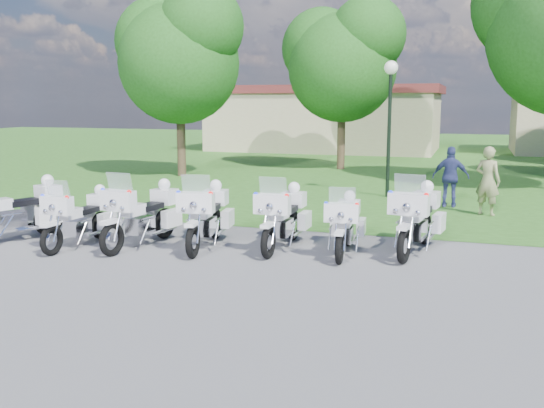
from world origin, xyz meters
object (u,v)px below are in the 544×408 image
(motorcycle_0, at_px, (15,209))
(bystander_c, at_px, (451,177))
(motorcycle_1, at_px, (81,217))
(motorcycle_6, at_px, (418,218))
(motorcycle_4, at_px, (284,216))
(lamp_post, at_px, (390,96))
(motorcycle_3, at_px, (207,215))
(motorcycle_5, at_px, (345,224))
(motorcycle_2, at_px, (144,214))
(bystander_a, at_px, (488,181))

(motorcycle_0, xyz_separation_m, bystander_c, (9.10, 7.72, 0.17))
(motorcycle_1, xyz_separation_m, motorcycle_6, (7.01, 1.73, 0.08))
(motorcycle_4, relative_size, lamp_post, 0.55)
(motorcycle_3, height_order, lamp_post, lamp_post)
(motorcycle_5, bearing_deg, motorcycle_2, 4.52)
(motorcycle_3, bearing_deg, motorcycle_6, -176.15)
(motorcycle_0, relative_size, bystander_c, 1.37)
(motorcycle_3, height_order, bystander_a, bystander_a)
(motorcycle_3, bearing_deg, bystander_c, -133.58)
(motorcycle_5, height_order, lamp_post, lamp_post)
(motorcycle_1, height_order, motorcycle_2, motorcycle_2)
(motorcycle_2, xyz_separation_m, motorcycle_6, (5.72, 1.29, 0.02))
(motorcycle_1, relative_size, motorcycle_2, 0.91)
(motorcycle_5, relative_size, lamp_post, 0.50)
(motorcycle_0, height_order, bystander_c, bystander_c)
(bystander_c, bearing_deg, bystander_a, 134.60)
(bystander_a, bearing_deg, motorcycle_2, 65.17)
(lamp_post, distance_m, bystander_c, 3.45)
(motorcycle_0, distance_m, bystander_a, 12.11)
(lamp_post, distance_m, bystander_a, 4.57)
(motorcycle_5, relative_size, bystander_a, 1.16)
(motorcycle_2, height_order, bystander_a, bystander_a)
(motorcycle_0, xyz_separation_m, motorcycle_2, (2.95, 0.54, -0.03))
(bystander_a, bearing_deg, motorcycle_3, 69.53)
(motorcycle_2, height_order, motorcycle_4, motorcycle_2)
(motorcycle_2, relative_size, bystander_c, 1.39)
(motorcycle_0, bearing_deg, bystander_a, -123.96)
(motorcycle_2, xyz_separation_m, motorcycle_3, (1.35, 0.34, -0.01))
(motorcycle_6, relative_size, lamp_post, 0.58)
(motorcycle_2, xyz_separation_m, lamp_post, (4.11, 8.58, 2.60))
(motorcycle_3, bearing_deg, motorcycle_5, 178.79)
(motorcycle_4, xyz_separation_m, motorcycle_5, (1.36, -0.06, -0.06))
(motorcycle_0, distance_m, motorcycle_2, 3.00)
(motorcycle_3, bearing_deg, motorcycle_4, -173.23)
(motorcycle_0, relative_size, motorcycle_3, 1.00)
(motorcycle_2, height_order, motorcycle_5, motorcycle_2)
(motorcycle_0, height_order, motorcycle_2, motorcycle_0)
(bystander_a, distance_m, bystander_c, 1.47)
(motorcycle_4, xyz_separation_m, motorcycle_6, (2.76, 0.52, 0.04))
(motorcycle_1, xyz_separation_m, lamp_post, (5.41, 9.02, 2.66))
(motorcycle_3, relative_size, bystander_a, 1.30)
(motorcycle_2, distance_m, motorcycle_6, 5.86)
(motorcycle_4, bearing_deg, bystander_a, -127.72)
(motorcycle_3, relative_size, motorcycle_4, 1.02)
(motorcycle_0, height_order, motorcycle_5, motorcycle_0)
(motorcycle_1, bearing_deg, motorcycle_5, -166.08)
(motorcycle_4, height_order, bystander_c, bystander_c)
(motorcycle_0, bearing_deg, motorcycle_4, -144.77)
(motorcycle_3, height_order, motorcycle_4, motorcycle_3)
(lamp_post, bearing_deg, bystander_a, -38.83)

